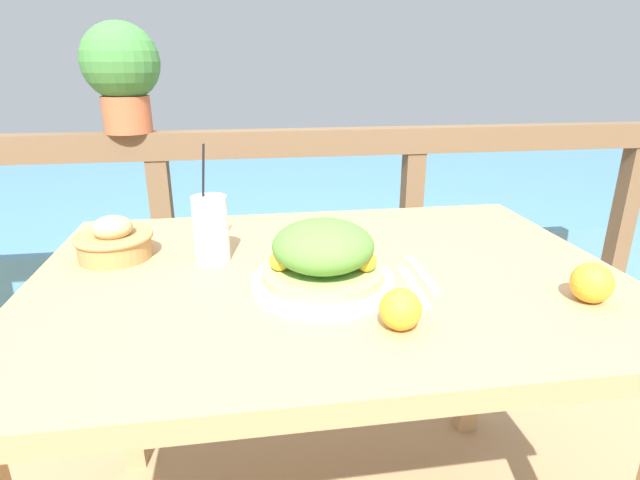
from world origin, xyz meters
TOP-DOWN VIEW (x-y plane):
  - patio_table at (0.00, 0.00)m, footprint 1.19×0.85m
  - railing_fence at (0.00, 0.81)m, footprint 2.80×0.08m
  - sea_backdrop at (0.00, 3.31)m, footprint 12.00×4.00m
  - salad_plate at (-0.02, -0.08)m, footprint 0.27×0.27m
  - drink_glass at (-0.24, 0.09)m, footprint 0.07×0.07m
  - bread_basket at (-0.45, 0.14)m, footprint 0.17×0.17m
  - potted_plant at (-0.53, 0.81)m, footprint 0.24×0.24m
  - fork at (0.15, -0.11)m, footprint 0.03×0.18m
  - knife at (0.18, -0.05)m, footprint 0.02×0.18m
  - orange_near_basket at (0.44, -0.21)m, footprint 0.07×0.07m
  - orange_near_glass at (0.07, -0.25)m, footprint 0.07×0.07m

SIDE VIEW (x-z plane):
  - sea_backdrop at x=0.00m, z-range 0.00..0.35m
  - patio_table at x=0.00m, z-range 0.28..1.05m
  - railing_fence at x=0.00m, z-range 0.21..1.17m
  - fork at x=0.15m, z-range 0.77..0.77m
  - knife at x=0.18m, z-range 0.77..0.77m
  - orange_near_glass at x=0.07m, z-range 0.77..0.84m
  - orange_near_basket at x=0.44m, z-range 0.77..0.84m
  - bread_basket at x=-0.45m, z-range 0.76..0.85m
  - salad_plate at x=-0.02m, z-range 0.76..0.89m
  - drink_glass at x=-0.24m, z-range 0.72..0.96m
  - potted_plant at x=-0.53m, z-range 0.98..1.32m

